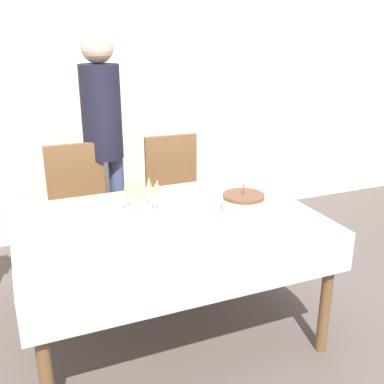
{
  "coord_description": "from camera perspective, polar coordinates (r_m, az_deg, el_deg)",
  "views": [
    {
      "loc": [
        -0.74,
        -2.11,
        1.69
      ],
      "look_at": [
        0.15,
        0.04,
        0.86
      ],
      "focal_mm": 42.0,
      "sensor_mm": 36.0,
      "label": 1
    }
  ],
  "objects": [
    {
      "name": "ground_plane",
      "position": [
        2.8,
        -2.67,
        -17.41
      ],
      "size": [
        12.0,
        12.0,
        0.0
      ],
      "primitive_type": "plane",
      "color": "#564C47"
    },
    {
      "name": "wall_back",
      "position": [
        3.84,
        -11.64,
        14.18
      ],
      "size": [
        8.0,
        0.05,
        2.7
      ],
      "color": "silver",
      "rests_on": "ground_plane"
    },
    {
      "name": "dining_table",
      "position": [
        2.47,
        -2.91,
        -5.57
      ],
      "size": [
        1.6,
        1.07,
        0.74
      ],
      "color": "silver",
      "rests_on": "ground_plane"
    },
    {
      "name": "dining_chair_far_left",
      "position": [
        3.21,
        -14.03,
        -2.05
      ],
      "size": [
        0.43,
        0.43,
        0.97
      ],
      "color": "brown",
      "rests_on": "ground_plane"
    },
    {
      "name": "dining_chair_far_right",
      "position": [
        3.37,
        -2.06,
        -0.4
      ],
      "size": [
        0.44,
        0.44,
        0.97
      ],
      "color": "brown",
      "rests_on": "ground_plane"
    },
    {
      "name": "birthday_cake",
      "position": [
        2.5,
        6.52,
        -1.46
      ],
      "size": [
        0.23,
        0.23,
        0.18
      ],
      "color": "beige",
      "rests_on": "dining_table"
    },
    {
      "name": "champagne_tray",
      "position": [
        2.51,
        -6.45,
        -0.4
      ],
      "size": [
        0.28,
        0.28,
        0.18
      ],
      "color": "silver",
      "rests_on": "dining_table"
    },
    {
      "name": "plate_stack_main",
      "position": [
        2.4,
        0.58,
        -3.1
      ],
      "size": [
        0.26,
        0.26,
        0.05
      ],
      "color": "silver",
      "rests_on": "dining_table"
    },
    {
      "name": "cake_knife",
      "position": [
        2.41,
        9.96,
        -3.9
      ],
      "size": [
        0.3,
        0.07,
        0.0
      ],
      "color": "silver",
      "rests_on": "dining_table"
    },
    {
      "name": "fork_pile",
      "position": [
        2.25,
        -11.39,
        -5.53
      ],
      "size": [
        0.17,
        0.07,
        0.02
      ],
      "color": "silver",
      "rests_on": "dining_table"
    },
    {
      "name": "napkin_pile",
      "position": [
        2.37,
        -11.99,
        -4.32
      ],
      "size": [
        0.15,
        0.15,
        0.01
      ],
      "color": "#8CC6E0",
      "rests_on": "dining_table"
    },
    {
      "name": "person_standing",
      "position": [
        3.29,
        -11.29,
        7.85
      ],
      "size": [
        0.28,
        0.28,
        1.71
      ],
      "color": "#3F4C72",
      "rests_on": "ground_plane"
    }
  ]
}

